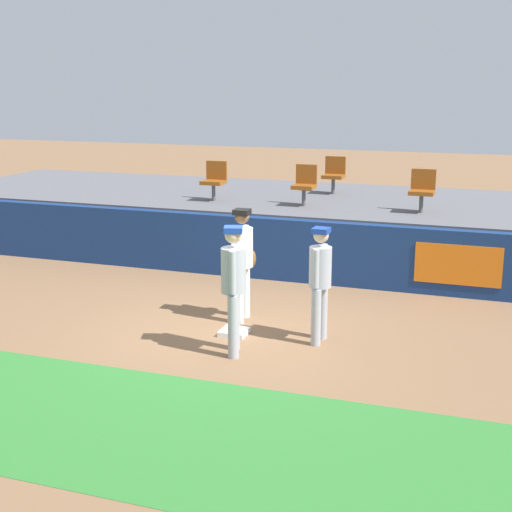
% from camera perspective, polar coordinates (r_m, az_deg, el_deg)
% --- Properties ---
extents(ground_plane, '(60.00, 60.00, 0.00)m').
position_cam_1_polar(ground_plane, '(11.12, -2.57, -6.13)').
color(ground_plane, brown).
extents(grass_foreground_strip, '(18.00, 2.80, 0.01)m').
position_cam_1_polar(grass_foreground_strip, '(8.54, -10.57, -12.71)').
color(grass_foreground_strip, '#2D722D').
rests_on(grass_foreground_strip, ground_plane).
extents(first_base, '(0.40, 0.40, 0.08)m').
position_cam_1_polar(first_base, '(11.08, -1.72, -5.99)').
color(first_base, white).
rests_on(first_base, ground_plane).
extents(player_fielder_home, '(0.36, 0.57, 1.81)m').
position_cam_1_polar(player_fielder_home, '(11.46, -1.07, -0.07)').
color(player_fielder_home, white).
rests_on(player_fielder_home, ground_plane).
extents(player_runner_visitor, '(0.35, 0.48, 1.72)m').
position_cam_1_polar(player_runner_visitor, '(10.53, 5.06, -1.63)').
color(player_runner_visitor, '#9EA3AD').
rests_on(player_runner_visitor, ground_plane).
extents(player_coach_visitor, '(0.44, 0.49, 1.83)m').
position_cam_1_polar(player_coach_visitor, '(10.03, -1.77, -1.99)').
color(player_coach_visitor, '#9EA3AD').
rests_on(player_coach_visitor, ground_plane).
extents(field_wall, '(18.00, 0.26, 1.20)m').
position_cam_1_polar(field_wall, '(13.89, 2.44, 0.49)').
color(field_wall, navy).
rests_on(field_wall, ground_plane).
extents(bleacher_platform, '(18.00, 4.80, 1.23)m').
position_cam_1_polar(bleacher_platform, '(16.32, 5.02, 2.48)').
color(bleacher_platform, '#59595E').
rests_on(bleacher_platform, ground_plane).
extents(seat_back_center, '(0.47, 0.44, 0.84)m').
position_cam_1_polar(seat_back_center, '(16.76, 6.16, 6.50)').
color(seat_back_center, '#4C4C51').
rests_on(seat_back_center, bleacher_platform).
extents(seat_front_right, '(0.48, 0.44, 0.84)m').
position_cam_1_polar(seat_front_right, '(14.63, 12.93, 5.20)').
color(seat_front_right, '#4C4C51').
rests_on(seat_front_right, bleacher_platform).
extents(seat_front_center, '(0.44, 0.44, 0.84)m').
position_cam_1_polar(seat_front_center, '(15.07, 3.86, 5.75)').
color(seat_front_center, '#4C4C51').
rests_on(seat_front_center, bleacher_platform).
extents(seat_front_left, '(0.47, 0.44, 0.84)m').
position_cam_1_polar(seat_front_left, '(15.72, -3.26, 6.09)').
color(seat_front_left, '#4C4C51').
rests_on(seat_front_left, bleacher_platform).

